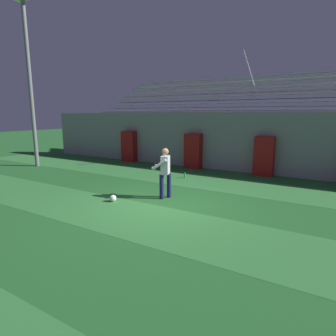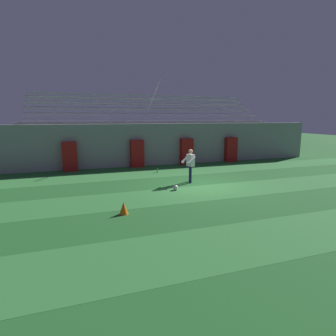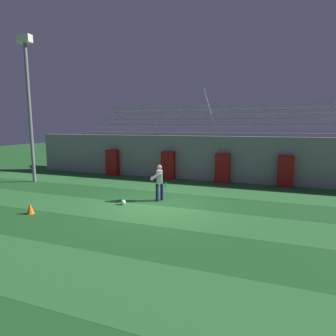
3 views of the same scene
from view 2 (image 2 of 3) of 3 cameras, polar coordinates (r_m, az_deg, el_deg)
The scene contains 14 objects.
ground_plane at distance 13.60m, azimuth 6.80°, elevation -3.50°, with size 80.00×80.00×0.00m, color #236028.
turf_stripe_near at distance 8.88m, azimuth 24.43°, elevation -11.92°, with size 28.00×2.39×0.01m, color #337A38.
turf_stripe_mid at distance 12.55m, azimuth 9.27°, elevation -4.72°, with size 28.00×2.39×0.01m, color #337A38.
turf_stripe_far at distance 16.78m, azimuth 1.48°, elevation -0.79°, with size 28.00×2.39×0.01m, color #337A38.
back_wall at distance 19.35m, azimuth -1.62°, elevation 4.86°, with size 24.00×0.60×2.80m, color gray.
padding_pillar_gate_left at distance 18.41m, azimuth -6.30°, elevation 2.92°, with size 0.86×0.44×1.77m, color maroon.
padding_pillar_gate_right at distance 19.50m, azimuth 3.80°, elevation 3.37°, with size 0.86×0.44×1.77m, color maroon.
padding_pillar_far_left at distance 17.95m, azimuth -19.35°, elevation 2.21°, with size 0.86×0.44×1.77m, color maroon.
padding_pillar_far_right at distance 21.12m, azimuth 12.65°, elevation 3.67°, with size 0.86×0.44×1.77m, color maroon.
bleacher_stand at distance 21.91m, azimuth -3.78°, elevation 5.77°, with size 18.00×4.75×5.83m.
goalkeeper at distance 13.97m, azimuth 4.53°, elevation 0.90°, with size 0.64×0.69×1.67m.
soccer_ball at distance 12.61m, azimuth 1.56°, elevation -4.01°, with size 0.22×0.22×0.22m, color white.
traffic_cone at distance 9.64m, azimuth -8.99°, elevation -8.05°, with size 0.30×0.30×0.42m, color orange.
water_bottle at distance 16.58m, azimuth -2.19°, elevation -0.52°, with size 0.07×0.07×0.24m, color green.
Camera 2 is at (-5.86, -11.85, 3.22)m, focal length 30.00 mm.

